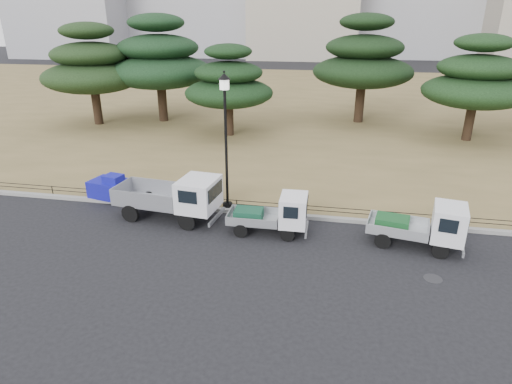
% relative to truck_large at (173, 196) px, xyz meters
% --- Properties ---
extents(ground, '(220.00, 220.00, 0.00)m').
position_rel_truck_large_xyz_m(ground, '(3.43, -1.55, -1.06)').
color(ground, black).
extents(lawn, '(120.00, 56.00, 0.15)m').
position_rel_truck_large_xyz_m(lawn, '(3.43, 29.05, -0.99)').
color(lawn, olive).
rests_on(lawn, ground).
extents(curb, '(120.00, 0.25, 0.16)m').
position_rel_truck_large_xyz_m(curb, '(3.43, 1.05, -0.98)').
color(curb, gray).
rests_on(curb, ground).
extents(truck_large, '(4.53, 2.16, 1.91)m').
position_rel_truck_large_xyz_m(truck_large, '(0.00, 0.00, 0.00)').
color(truck_large, black).
rests_on(truck_large, ground).
extents(truck_kei_front, '(3.10, 1.38, 1.63)m').
position_rel_truck_large_xyz_m(truck_kei_front, '(4.32, -0.50, -0.25)').
color(truck_kei_front, black).
rests_on(truck_kei_front, ground).
extents(truck_kei_rear, '(3.54, 2.00, 1.75)m').
position_rel_truck_large_xyz_m(truck_kei_rear, '(9.86, -0.57, -0.19)').
color(truck_kei_rear, black).
rests_on(truck_kei_rear, ground).
extents(street_lamp, '(0.52, 0.52, 5.75)m').
position_rel_truck_large_xyz_m(street_lamp, '(1.97, 1.35, 2.98)').
color(street_lamp, black).
rests_on(street_lamp, lawn).
extents(pipe_fence, '(38.00, 0.04, 0.40)m').
position_rel_truck_large_xyz_m(pipe_fence, '(3.43, 1.20, -0.62)').
color(pipe_fence, black).
rests_on(pipe_fence, lawn).
extents(tarp_pile, '(1.90, 1.55, 1.13)m').
position_rel_truck_large_xyz_m(tarp_pile, '(-3.69, 1.45, -0.46)').
color(tarp_pile, '#1617AD').
rests_on(tarp_pile, lawn).
extents(manhole, '(0.60, 0.60, 0.01)m').
position_rel_truck_large_xyz_m(manhole, '(9.93, -2.75, -1.06)').
color(manhole, '#2D2D30').
rests_on(manhole, ground).
extents(pine_west_far, '(7.51, 7.51, 7.58)m').
position_rel_truck_large_xyz_m(pine_west_far, '(-12.11, 15.19, 3.47)').
color(pine_west_far, black).
rests_on(pine_west_far, lawn).
extents(pine_west_near, '(8.19, 8.19, 8.19)m').
position_rel_truck_large_xyz_m(pine_west_near, '(-7.47, 17.22, 3.82)').
color(pine_west_near, black).
rests_on(pine_west_near, lawn).
extents(pine_center_left, '(6.14, 6.14, 6.24)m').
position_rel_truck_large_xyz_m(pine_center_left, '(-1.00, 13.70, 2.70)').
color(pine_center_left, black).
rests_on(pine_center_left, lawn).
extents(pine_center_right, '(7.73, 7.73, 8.21)m').
position_rel_truck_large_xyz_m(pine_center_right, '(8.19, 19.79, 3.84)').
color(pine_center_right, black).
rests_on(pine_center_right, lawn).
extents(pine_east_near, '(6.85, 6.85, 6.92)m').
position_rel_truck_large_xyz_m(pine_east_near, '(15.34, 15.36, 3.09)').
color(pine_east_near, black).
rests_on(pine_east_near, lawn).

